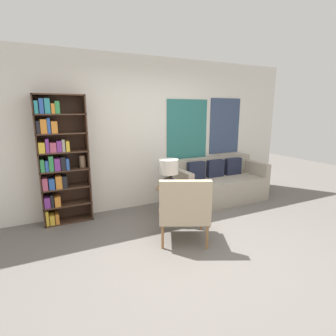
{
  "coord_description": "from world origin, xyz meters",
  "views": [
    {
      "loc": [
        -1.68,
        -2.47,
        1.77
      ],
      "look_at": [
        0.06,
        1.07,
        0.9
      ],
      "focal_mm": 28.0,
      "sensor_mm": 36.0,
      "label": 1
    }
  ],
  "objects_px": {
    "bookshelf": "(58,159)",
    "table_lamp": "(169,171)",
    "couch": "(217,184)",
    "armchair": "(184,208)",
    "side_table": "(172,191)"
  },
  "relations": [
    {
      "from": "side_table",
      "to": "table_lamp",
      "type": "relative_size",
      "value": 1.2
    },
    {
      "from": "couch",
      "to": "side_table",
      "type": "xyz_separation_m",
      "value": [
        -1.24,
        -0.42,
        0.15
      ]
    },
    {
      "from": "couch",
      "to": "table_lamp",
      "type": "xyz_separation_m",
      "value": [
        -1.28,
        -0.4,
        0.48
      ]
    },
    {
      "from": "bookshelf",
      "to": "table_lamp",
      "type": "distance_m",
      "value": 1.72
    },
    {
      "from": "table_lamp",
      "to": "side_table",
      "type": "bearing_deg",
      "value": -23.48
    },
    {
      "from": "side_table",
      "to": "table_lamp",
      "type": "bearing_deg",
      "value": 156.52
    },
    {
      "from": "couch",
      "to": "table_lamp",
      "type": "height_order",
      "value": "table_lamp"
    },
    {
      "from": "armchair",
      "to": "side_table",
      "type": "distance_m",
      "value": 0.83
    },
    {
      "from": "bookshelf",
      "to": "table_lamp",
      "type": "bearing_deg",
      "value": -22.07
    },
    {
      "from": "bookshelf",
      "to": "side_table",
      "type": "distance_m",
      "value": 1.84
    },
    {
      "from": "couch",
      "to": "bookshelf",
      "type": "bearing_deg",
      "value": 175.17
    },
    {
      "from": "bookshelf",
      "to": "armchair",
      "type": "bearing_deg",
      "value": -46.08
    },
    {
      "from": "couch",
      "to": "side_table",
      "type": "distance_m",
      "value": 1.32
    },
    {
      "from": "bookshelf",
      "to": "side_table",
      "type": "bearing_deg",
      "value": -22.11
    },
    {
      "from": "bookshelf",
      "to": "couch",
      "type": "bearing_deg",
      "value": -4.83
    }
  ]
}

